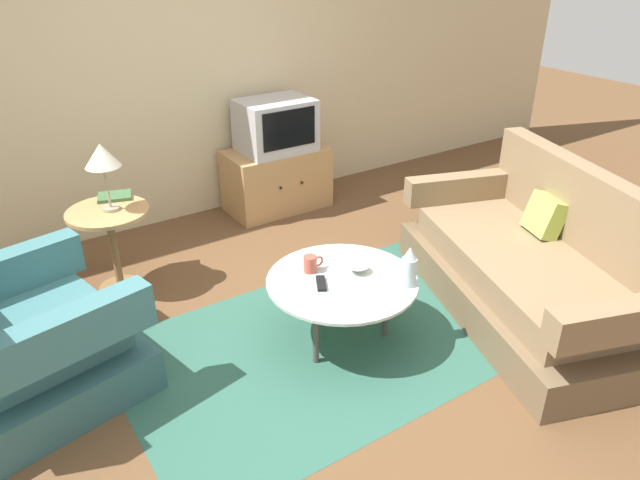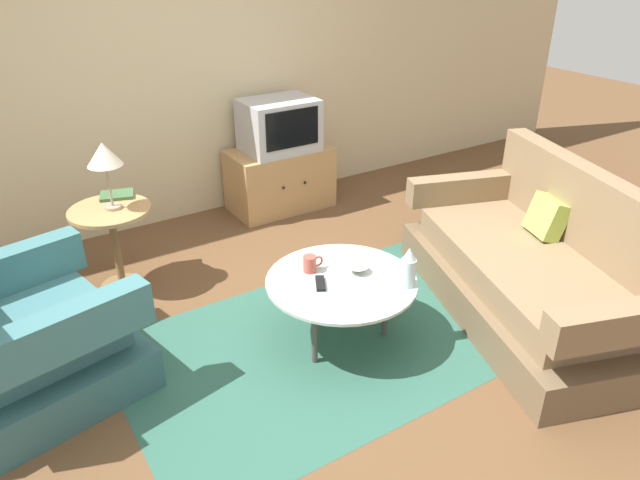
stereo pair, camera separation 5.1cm
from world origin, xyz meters
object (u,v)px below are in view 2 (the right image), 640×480
television (279,125)px  vase (408,268)px  couch (535,271)px  side_table (113,231)px  table_lamp (104,156)px  coffee_table (341,284)px  book (117,195)px  tv_remote_dark (320,283)px  bowl (358,269)px  armchair (24,345)px  tv_stand (280,179)px  mug (310,264)px

television → vase: 2.15m
couch → television: (-0.55, 2.27, 0.46)m
side_table → television: (1.58, 0.58, 0.32)m
table_lamp → vase: size_ratio=1.86×
vase → side_table: bearing=128.5°
coffee_table → table_lamp: 1.67m
book → coffee_table: bearing=-42.6°
couch → television: 2.38m
side_table → tv_remote_dark: bearing=-57.5°
television → vase: television is taller
side_table → bowl: (1.06, -1.27, 0.00)m
television → table_lamp: bearing=-159.3°
bowl → book: size_ratio=0.49×
television → book: size_ratio=2.37×
coffee_table → tv_remote_dark: bearing=174.5°
armchair → tv_stand: bearing=109.3°
side_table → book: size_ratio=2.33×
tv_stand → vase: vase is taller
tv_stand → mug: size_ratio=6.69×
couch → mug: size_ratio=15.85×
mug → tv_remote_dark: mug is taller
tv_stand → bowl: (-0.51, -1.86, 0.16)m
armchair → tv_remote_dark: 1.57m
vase → tv_remote_dark: (-0.41, 0.26, -0.10)m
coffee_table → tv_stand: size_ratio=1.01×
side_table → mug: bearing=-52.7°
couch → vase: couch is taller
book → armchair: bearing=-111.8°
tv_stand → bowl: size_ratio=7.06×
side_table → book: 0.26m
tv_remote_dark → couch: bearing=100.9°
bowl → book: bearing=123.8°
armchair → table_lamp: bearing=125.7°
television → tv_remote_dark: (-0.77, -1.85, -0.33)m
vase → mug: vase is taller
side_table → couch: bearing=-38.5°
mug → book: bearing=120.2°
couch → table_lamp: (-2.10, 1.69, 0.65)m
table_lamp → tv_remote_dark: 1.58m
armchair → couch: couch is taller
table_lamp → book: (0.07, 0.18, -0.34)m
tv_remote_dark → side_table: bearing=-118.8°
couch → tv_stand: (-0.55, 2.29, -0.03)m
armchair → couch: (2.81, -0.90, -0.01)m
coffee_table → tv_remote_dark: (-0.13, 0.01, 0.04)m
coffee_table → mug: size_ratio=6.73×
tv_remote_dark → book: book is taller
bowl → tv_remote_dark: (-0.26, 0.00, -0.01)m
television → book: (-1.48, -0.41, -0.15)m
side_table → bowl: side_table is taller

